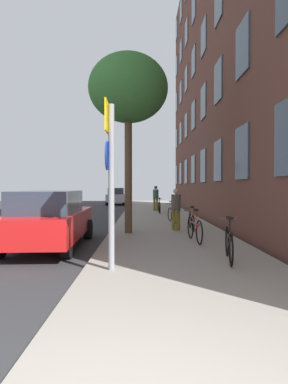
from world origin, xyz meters
TOP-DOWN VIEW (x-y plane):
  - ground_plane at (-2.40, 15.00)m, footprint 41.80×41.80m
  - road_asphalt at (-4.50, 15.00)m, footprint 7.00×38.00m
  - sidewalk at (1.10, 15.00)m, footprint 4.20×38.00m
  - building_facade at (3.69, 14.50)m, footprint 0.56×27.00m
  - sign_post at (-0.45, 4.29)m, footprint 0.15×0.60m
  - traffic_light at (-0.77, 22.78)m, footprint 0.43×0.24m
  - tree_near at (-0.31, 9.10)m, footprint 2.78×2.78m
  - bicycle_0 at (2.08, 4.99)m, footprint 0.48×1.64m
  - bicycle_1 at (1.74, 7.39)m, footprint 0.42×1.77m
  - bicycle_2 at (2.04, 9.79)m, footprint 0.42×1.57m
  - bicycle_3 at (1.59, 12.19)m, footprint 0.49×1.69m
  - bicycle_4 at (1.80, 14.59)m, footprint 0.42×1.69m
  - bicycle_5 at (1.24, 16.99)m, footprint 0.42×1.66m
  - pedestrian_0 at (1.44, 9.71)m, footprint 0.42×0.42m
  - pedestrian_1 at (1.11, 19.02)m, footprint 0.41×0.41m
  - car_0 at (-2.46, 7.06)m, footprint 2.00×4.52m
  - car_1 at (-2.27, 27.82)m, footprint 1.82×3.95m

SIDE VIEW (x-z plane):
  - ground_plane at x=-2.40m, z-range 0.00..0.00m
  - road_asphalt at x=-4.50m, z-range 0.00..0.01m
  - sidewalk at x=1.10m, z-range 0.00..0.12m
  - bicycle_2 at x=2.04m, z-range 0.02..0.92m
  - bicycle_4 at x=1.80m, z-range 0.02..0.93m
  - bicycle_3 at x=1.59m, z-range 0.02..0.96m
  - bicycle_5 at x=1.24m, z-range 0.01..0.98m
  - bicycle_1 at x=1.74m, z-range 0.01..1.00m
  - bicycle_0 at x=2.08m, z-range 0.01..1.00m
  - car_1 at x=-2.27m, z-range 0.03..1.65m
  - car_0 at x=-2.46m, z-range 0.03..1.65m
  - pedestrian_0 at x=1.44m, z-range 0.23..1.80m
  - pedestrian_1 at x=1.11m, z-range 0.24..1.93m
  - sign_post at x=-0.45m, z-range 0.40..3.68m
  - traffic_light at x=-0.77m, z-range 0.79..4.44m
  - tree_near at x=-0.31m, z-range 2.02..8.27m
  - building_facade at x=3.69m, z-range 0.02..17.89m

